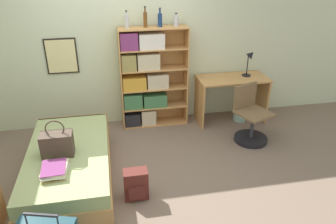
{
  "coord_description": "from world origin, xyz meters",
  "views": [
    {
      "loc": [
        -0.16,
        -3.44,
        2.58
      ],
      "look_at": [
        0.53,
        0.18,
        0.75
      ],
      "focal_mm": 35.0,
      "sensor_mm": 36.0,
      "label": 1
    }
  ],
  "objects_px": {
    "handbag": "(57,144)",
    "backpack": "(136,185)",
    "bottle_clear": "(160,20)",
    "book_stack_on_bed": "(54,170)",
    "bed": "(70,165)",
    "bottle_blue": "(176,21)",
    "desk_chair": "(250,124)",
    "desk_lamp": "(250,59)",
    "bottle_green": "(127,21)",
    "desk": "(232,91)",
    "waste_bin": "(240,113)",
    "bookcase": "(146,79)",
    "bottle_brown": "(145,19)"
  },
  "relations": [
    {
      "from": "desk_lamp",
      "to": "waste_bin",
      "type": "relative_size",
      "value": 1.57
    },
    {
      "from": "desk",
      "to": "waste_bin",
      "type": "height_order",
      "value": "desk"
    },
    {
      "from": "desk",
      "to": "waste_bin",
      "type": "distance_m",
      "value": 0.41
    },
    {
      "from": "handbag",
      "to": "desk_chair",
      "type": "height_order",
      "value": "handbag"
    },
    {
      "from": "bed",
      "to": "bottle_brown",
      "type": "relative_size",
      "value": 6.2
    },
    {
      "from": "bed",
      "to": "bottle_green",
      "type": "xyz_separation_m",
      "value": [
        0.87,
        1.3,
        1.45
      ]
    },
    {
      "from": "book_stack_on_bed",
      "to": "bottle_clear",
      "type": "distance_m",
      "value": 2.57
    },
    {
      "from": "handbag",
      "to": "bed",
      "type": "bearing_deg",
      "value": 45.38
    },
    {
      "from": "bottle_clear",
      "to": "desk",
      "type": "relative_size",
      "value": 0.24
    },
    {
      "from": "book_stack_on_bed",
      "to": "bottle_green",
      "type": "relative_size",
      "value": 1.52
    },
    {
      "from": "bed",
      "to": "book_stack_on_bed",
      "type": "height_order",
      "value": "book_stack_on_bed"
    },
    {
      "from": "book_stack_on_bed",
      "to": "desk_lamp",
      "type": "xyz_separation_m",
      "value": [
        2.88,
        1.69,
        0.55
      ]
    },
    {
      "from": "handbag",
      "to": "bottle_green",
      "type": "xyz_separation_m",
      "value": [
        0.96,
        1.39,
        1.08
      ]
    },
    {
      "from": "desk_lamp",
      "to": "waste_bin",
      "type": "bearing_deg",
      "value": -138.55
    },
    {
      "from": "handbag",
      "to": "waste_bin",
      "type": "bearing_deg",
      "value": 23.87
    },
    {
      "from": "backpack",
      "to": "bottle_brown",
      "type": "bearing_deg",
      "value": 77.97
    },
    {
      "from": "bookcase",
      "to": "bottle_brown",
      "type": "distance_m",
      "value": 0.9
    },
    {
      "from": "bottle_blue",
      "to": "desk_lamp",
      "type": "distance_m",
      "value": 1.34
    },
    {
      "from": "bookcase",
      "to": "bed",
      "type": "bearing_deg",
      "value": -130.68
    },
    {
      "from": "bottle_blue",
      "to": "desk_chair",
      "type": "bearing_deg",
      "value": -39.52
    },
    {
      "from": "bed",
      "to": "desk_lamp",
      "type": "xyz_separation_m",
      "value": [
        2.79,
        1.24,
        0.81
      ]
    },
    {
      "from": "desk",
      "to": "desk_lamp",
      "type": "height_order",
      "value": "desk_lamp"
    },
    {
      "from": "handbag",
      "to": "backpack",
      "type": "distance_m",
      "value": 1.02
    },
    {
      "from": "bottle_blue",
      "to": "desk",
      "type": "relative_size",
      "value": 0.17
    },
    {
      "from": "bottle_green",
      "to": "bottle_clear",
      "type": "bearing_deg",
      "value": 1.18
    },
    {
      "from": "backpack",
      "to": "bed",
      "type": "bearing_deg",
      "value": 148.28
    },
    {
      "from": "bottle_clear",
      "to": "bottle_green",
      "type": "bearing_deg",
      "value": -178.82
    },
    {
      "from": "bottle_blue",
      "to": "desk_lamp",
      "type": "bearing_deg",
      "value": -3.45
    },
    {
      "from": "bottle_blue",
      "to": "desk",
      "type": "bearing_deg",
      "value": -7.66
    },
    {
      "from": "book_stack_on_bed",
      "to": "bottle_green",
      "type": "height_order",
      "value": "bottle_green"
    },
    {
      "from": "desk_chair",
      "to": "desk_lamp",
      "type": "bearing_deg",
      "value": 72.84
    },
    {
      "from": "bottle_green",
      "to": "desk_lamp",
      "type": "xyz_separation_m",
      "value": [
        1.91,
        -0.07,
        -0.63
      ]
    },
    {
      "from": "desk_chair",
      "to": "bottle_clear",
      "type": "bearing_deg",
      "value": 146.32
    },
    {
      "from": "desk_lamp",
      "to": "waste_bin",
      "type": "distance_m",
      "value": 0.91
    },
    {
      "from": "bottle_clear",
      "to": "desk_lamp",
      "type": "relative_size",
      "value": 0.62
    },
    {
      "from": "book_stack_on_bed",
      "to": "waste_bin",
      "type": "height_order",
      "value": "book_stack_on_bed"
    },
    {
      "from": "bottle_brown",
      "to": "backpack",
      "type": "distance_m",
      "value": 2.38
    },
    {
      "from": "desk_chair",
      "to": "bookcase",
      "type": "bearing_deg",
      "value": 151.07
    },
    {
      "from": "book_stack_on_bed",
      "to": "backpack",
      "type": "bearing_deg",
      "value": -1.22
    },
    {
      "from": "bottle_blue",
      "to": "handbag",
      "type": "bearing_deg",
      "value": -140.26
    },
    {
      "from": "book_stack_on_bed",
      "to": "bottle_blue",
      "type": "xyz_separation_m",
      "value": [
        1.69,
        1.76,
        1.16
      ]
    },
    {
      "from": "handbag",
      "to": "bottle_clear",
      "type": "height_order",
      "value": "bottle_clear"
    },
    {
      "from": "bed",
      "to": "bottle_brown",
      "type": "distance_m",
      "value": 2.28
    },
    {
      "from": "desk",
      "to": "waste_bin",
      "type": "xyz_separation_m",
      "value": [
        0.16,
        -0.05,
        -0.38
      ]
    },
    {
      "from": "bottle_brown",
      "to": "desk_lamp",
      "type": "distance_m",
      "value": 1.77
    },
    {
      "from": "bottle_clear",
      "to": "backpack",
      "type": "relative_size",
      "value": 0.74
    },
    {
      "from": "backpack",
      "to": "bottle_green",
      "type": "bearing_deg",
      "value": 86.34
    },
    {
      "from": "bed",
      "to": "bottle_brown",
      "type": "xyz_separation_m",
      "value": [
        1.14,
        1.33,
        1.47
      ]
    },
    {
      "from": "bed",
      "to": "book_stack_on_bed",
      "type": "xyz_separation_m",
      "value": [
        -0.1,
        -0.45,
        0.27
      ]
    },
    {
      "from": "bed",
      "to": "book_stack_on_bed",
      "type": "distance_m",
      "value": 0.53
    }
  ]
}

